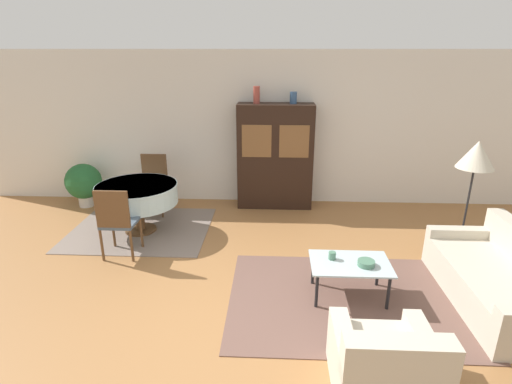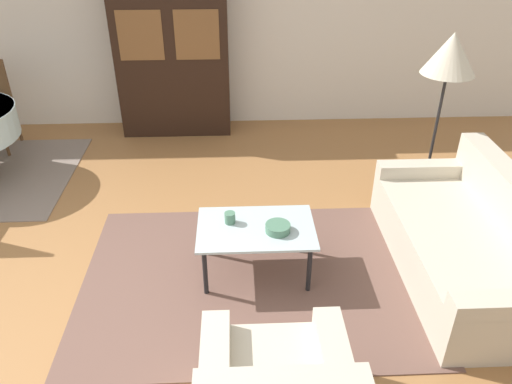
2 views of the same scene
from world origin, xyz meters
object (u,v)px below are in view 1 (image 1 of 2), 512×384
(couch, at_px, (502,282))
(dining_chair_near, at_px, (117,219))
(coffee_table, at_px, (350,266))
(vase_tall, at_px, (257,95))
(floor_lamp, at_px, (476,158))
(vase_short, at_px, (293,98))
(cup, at_px, (332,256))
(potted_plant, at_px, (84,182))
(armchair, at_px, (385,366))
(bowl, at_px, (366,263))
(display_cabinet, at_px, (275,156))
(dining_chair_far, at_px, (153,180))
(dining_table, at_px, (137,194))

(couch, bearing_deg, dining_chair_near, 79.71)
(coffee_table, distance_m, dining_chair_near, 3.06)
(coffee_table, xyz_separation_m, vase_tall, (-1.19, 2.83, 1.58))
(floor_lamp, relative_size, vase_short, 8.09)
(cup, height_order, potted_plant, potted_plant)
(armchair, xyz_separation_m, bowl, (0.11, 1.33, 0.19))
(couch, relative_size, vase_tall, 6.62)
(display_cabinet, distance_m, cup, 2.87)
(floor_lamp, height_order, vase_short, vase_short)
(display_cabinet, relative_size, dining_chair_near, 1.85)
(dining_chair_near, relative_size, dining_chair_far, 1.00)
(couch, relative_size, coffee_table, 2.12)
(dining_chair_far, height_order, cup, dining_chair_far)
(potted_plant, bearing_deg, display_cabinet, 3.32)
(floor_lamp, distance_m, cup, 2.40)
(display_cabinet, relative_size, potted_plant, 2.34)
(couch, xyz_separation_m, dining_chair_near, (-4.61, 0.84, 0.29))
(vase_tall, bearing_deg, coffee_table, -67.20)
(dining_chair_near, bearing_deg, couch, -10.29)
(couch, bearing_deg, vase_short, 37.79)
(coffee_table, distance_m, potted_plant, 5.02)
(dining_table, xyz_separation_m, vase_tall, (1.76, 1.21, 1.36))
(vase_tall, distance_m, potted_plant, 3.45)
(armchair, bearing_deg, cup, 99.55)
(display_cabinet, relative_size, dining_table, 1.50)
(dining_chair_near, bearing_deg, bowl, -15.15)
(dining_chair_near, xyz_separation_m, vase_tall, (1.76, 2.04, 1.41))
(couch, relative_size, cup, 21.37)
(coffee_table, distance_m, floor_lamp, 2.31)
(couch, bearing_deg, display_cabinet, 41.21)
(couch, relative_size, potted_plant, 2.41)
(display_cabinet, bearing_deg, potted_plant, -176.68)
(dining_chair_near, height_order, dining_chair_far, same)
(display_cabinet, height_order, cup, display_cabinet)
(vase_tall, bearing_deg, cup, -70.20)
(dining_chair_far, height_order, bowl, dining_chair_far)
(coffee_table, xyz_separation_m, display_cabinet, (-0.86, 2.83, 0.53))
(floor_lamp, xyz_separation_m, vase_short, (-2.32, 1.67, 0.56))
(armchair, xyz_separation_m, coffee_table, (-0.05, 1.39, 0.11))
(bowl, relative_size, vase_tall, 0.66)
(dining_chair_far, bearing_deg, dining_chair_near, 90.00)
(couch, bearing_deg, coffee_table, 88.12)
(dining_chair_far, bearing_deg, floor_lamp, 164.66)
(floor_lamp, distance_m, vase_short, 2.91)
(bowl, bearing_deg, dining_chair_near, 164.85)
(coffee_table, height_order, cup, cup)
(coffee_table, bearing_deg, dining_chair_far, 140.30)
(couch, height_order, floor_lamp, floor_lamp)
(armchair, height_order, coffee_table, armchair)
(armchair, height_order, dining_chair_near, dining_chair_near)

